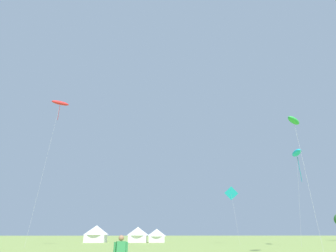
{
  "coord_description": "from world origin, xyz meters",
  "views": [
    {
      "loc": [
        -1.46,
        -3.06,
        1.82
      ],
      "look_at": [
        0.0,
        32.0,
        15.71
      ],
      "focal_mm": 28.9,
      "sensor_mm": 36.0,
      "label": 1
    }
  ],
  "objects_px": {
    "kite_cyan_parafoil": "(297,153)",
    "kite_cyan_diamond": "(231,193)",
    "kite_red_parafoil": "(60,103)",
    "festival_tent_left": "(138,234)",
    "festival_tent_center": "(157,235)",
    "kite_green_parafoil": "(294,121)",
    "festival_tent_right": "(96,233)"
  },
  "relations": [
    {
      "from": "kite_red_parafoil",
      "to": "festival_tent_right",
      "type": "xyz_separation_m",
      "value": [
        3.56,
        19.93,
        -19.41
      ]
    },
    {
      "from": "kite_cyan_parafoil",
      "to": "kite_green_parafoil",
      "type": "xyz_separation_m",
      "value": [
        -9.0,
        -16.97,
        -1.65
      ]
    },
    {
      "from": "kite_cyan_parafoil",
      "to": "festival_tent_right",
      "type": "relative_size",
      "value": 2.87
    },
    {
      "from": "kite_cyan_parafoil",
      "to": "festival_tent_left",
      "type": "xyz_separation_m",
      "value": [
        -26.06,
        18.72,
        -12.1
      ]
    },
    {
      "from": "kite_cyan_diamond",
      "to": "kite_green_parafoil",
      "type": "distance_m",
      "value": 27.31
    },
    {
      "from": "kite_cyan_parafoil",
      "to": "festival_tent_left",
      "type": "bearing_deg",
      "value": 144.31
    },
    {
      "from": "kite_cyan_diamond",
      "to": "kite_cyan_parafoil",
      "type": "height_order",
      "value": "kite_cyan_parafoil"
    },
    {
      "from": "kite_cyan_diamond",
      "to": "kite_red_parafoil",
      "type": "xyz_separation_m",
      "value": [
        -29.68,
        -11.33,
        12.53
      ]
    },
    {
      "from": "kite_green_parafoil",
      "to": "festival_tent_center",
      "type": "bearing_deg",
      "value": 110.31
    },
    {
      "from": "kite_cyan_diamond",
      "to": "festival_tent_left",
      "type": "height_order",
      "value": "kite_cyan_diamond"
    },
    {
      "from": "festival_tent_center",
      "to": "kite_cyan_parafoil",
      "type": "bearing_deg",
      "value": -40.13
    },
    {
      "from": "kite_cyan_parafoil",
      "to": "festival_tent_right",
      "type": "distance_m",
      "value": 41.03
    },
    {
      "from": "kite_green_parafoil",
      "to": "festival_tent_center",
      "type": "xyz_separation_m",
      "value": [
        -13.21,
        35.69,
        -10.65
      ]
    },
    {
      "from": "kite_red_parafoil",
      "to": "festival_tent_left",
      "type": "xyz_separation_m",
      "value": [
        12.0,
        19.93,
        -19.58
      ]
    },
    {
      "from": "festival_tent_right",
      "to": "kite_green_parafoil",
      "type": "bearing_deg",
      "value": -54.45
    },
    {
      "from": "kite_cyan_diamond",
      "to": "festival_tent_left",
      "type": "distance_m",
      "value": 20.88
    },
    {
      "from": "kite_cyan_parafoil",
      "to": "kite_cyan_diamond",
      "type": "bearing_deg",
      "value": 129.65
    },
    {
      "from": "kite_green_parafoil",
      "to": "kite_red_parafoil",
      "type": "bearing_deg",
      "value": 151.54
    },
    {
      "from": "kite_green_parafoil",
      "to": "kite_cyan_diamond",
      "type": "bearing_deg",
      "value": 88.71
    },
    {
      "from": "kite_cyan_diamond",
      "to": "kite_cyan_parafoil",
      "type": "xyz_separation_m",
      "value": [
        8.39,
        -10.12,
        5.05
      ]
    },
    {
      "from": "festival_tent_center",
      "to": "kite_green_parafoil",
      "type": "bearing_deg",
      "value": -69.69
    },
    {
      "from": "kite_cyan_diamond",
      "to": "festival_tent_right",
      "type": "bearing_deg",
      "value": 161.77
    },
    {
      "from": "festival_tent_right",
      "to": "festival_tent_left",
      "type": "relative_size",
      "value": 1.1
    },
    {
      "from": "kite_cyan_parafoil",
      "to": "festival_tent_center",
      "type": "distance_m",
      "value": 31.54
    },
    {
      "from": "festival_tent_left",
      "to": "festival_tent_center",
      "type": "xyz_separation_m",
      "value": [
        3.85,
        -0.0,
        -0.2
      ]
    },
    {
      "from": "kite_cyan_diamond",
      "to": "kite_red_parafoil",
      "type": "relative_size",
      "value": 0.46
    },
    {
      "from": "kite_green_parafoil",
      "to": "festival_tent_right",
      "type": "bearing_deg",
      "value": 125.55
    },
    {
      "from": "kite_cyan_diamond",
      "to": "festival_tent_left",
      "type": "bearing_deg",
      "value": 154.05
    },
    {
      "from": "kite_cyan_diamond",
      "to": "festival_tent_center",
      "type": "bearing_deg",
      "value": 148.11
    },
    {
      "from": "kite_cyan_diamond",
      "to": "kite_green_parafoil",
      "type": "xyz_separation_m",
      "value": [
        -0.61,
        -27.09,
        3.4
      ]
    },
    {
      "from": "kite_green_parafoil",
      "to": "festival_tent_left",
      "type": "bearing_deg",
      "value": 115.55
    },
    {
      "from": "festival_tent_left",
      "to": "kite_cyan_parafoil",
      "type": "bearing_deg",
      "value": -35.69
    }
  ]
}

